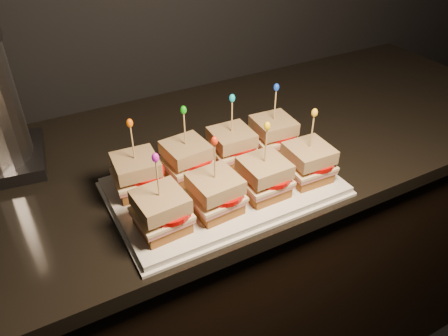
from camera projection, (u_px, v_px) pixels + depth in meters
name	position (u px, v px, depth m)	size (l,w,h in m)	color
cabinet	(141.00, 306.00, 1.20)	(2.19, 0.60, 0.84)	black
granite_slab	(118.00, 178.00, 0.94)	(2.23, 0.64, 0.03)	black
platter	(224.00, 187.00, 0.88)	(0.44, 0.27, 0.02)	white
platter_rim	(224.00, 189.00, 0.88)	(0.45, 0.28, 0.01)	white
sandwich_0_bread_bot	(138.00, 185.00, 0.85)	(0.08, 0.08, 0.02)	brown
sandwich_0_ham	(138.00, 178.00, 0.84)	(0.09, 0.08, 0.01)	#BA605B
sandwich_0_cheese	(137.00, 175.00, 0.84)	(0.09, 0.09, 0.01)	#F9E1A8
sandwich_0_tomato	(144.00, 172.00, 0.83)	(0.08, 0.08, 0.01)	#B90704
sandwich_0_bread_top	(136.00, 164.00, 0.82)	(0.08, 0.08, 0.03)	brown
sandwich_0_pick	(133.00, 145.00, 0.80)	(0.00, 0.00, 0.09)	tan
sandwich_0_frill	(130.00, 123.00, 0.77)	(0.01, 0.01, 0.02)	#F76305
sandwich_1_bread_bot	(187.00, 170.00, 0.89)	(0.08, 0.08, 0.02)	brown
sandwich_1_ham	(187.00, 164.00, 0.88)	(0.09, 0.08, 0.01)	#BA605B
sandwich_1_cheese	(187.00, 161.00, 0.88)	(0.09, 0.09, 0.01)	#F9E1A8
sandwich_1_tomato	(193.00, 158.00, 0.87)	(0.08, 0.08, 0.01)	#B90704
sandwich_1_bread_top	(186.00, 150.00, 0.86)	(0.08, 0.08, 0.03)	brown
sandwich_1_pick	(185.00, 131.00, 0.84)	(0.00, 0.00, 0.09)	tan
sandwich_1_frill	(183.00, 110.00, 0.81)	(0.01, 0.01, 0.02)	#11A60F
sandwich_2_bread_bot	(231.00, 156.00, 0.93)	(0.08, 0.08, 0.02)	brown
sandwich_2_ham	(232.00, 150.00, 0.92)	(0.09, 0.08, 0.01)	#BA605B
sandwich_2_cheese	(232.00, 148.00, 0.92)	(0.09, 0.09, 0.01)	#F9E1A8
sandwich_2_tomato	(238.00, 145.00, 0.91)	(0.08, 0.08, 0.01)	#B90704
sandwich_2_bread_top	(232.00, 137.00, 0.90)	(0.08, 0.08, 0.03)	brown
sandwich_2_pick	(232.00, 118.00, 0.88)	(0.00, 0.00, 0.09)	tan
sandwich_2_frill	(232.00, 98.00, 0.85)	(0.01, 0.01, 0.02)	#0AAEC9
sandwich_3_bread_bot	(272.00, 144.00, 0.97)	(0.08, 0.08, 0.02)	brown
sandwich_3_ham	(273.00, 138.00, 0.96)	(0.09, 0.08, 0.01)	#BA605B
sandwich_3_cheese	(273.00, 136.00, 0.96)	(0.09, 0.09, 0.01)	#F9E1A8
sandwich_3_tomato	(279.00, 132.00, 0.95)	(0.08, 0.08, 0.01)	#B90704
sandwich_3_bread_top	(274.00, 125.00, 0.94)	(0.08, 0.08, 0.03)	brown
sandwich_3_pick	(275.00, 107.00, 0.92)	(0.00, 0.00, 0.09)	tan
sandwich_3_frill	(276.00, 87.00, 0.89)	(0.01, 0.01, 0.02)	blue
sandwich_4_bread_bot	(162.00, 223.00, 0.76)	(0.08, 0.08, 0.02)	brown
sandwich_4_ham	(162.00, 216.00, 0.75)	(0.09, 0.08, 0.01)	#BA605B
sandwich_4_cheese	(161.00, 213.00, 0.75)	(0.09, 0.09, 0.01)	#F9E1A8
sandwich_4_tomato	(169.00, 210.00, 0.74)	(0.08, 0.08, 0.01)	#B90704
sandwich_4_bread_top	(160.00, 202.00, 0.73)	(0.08, 0.08, 0.03)	brown
sandwich_4_pick	(158.00, 181.00, 0.71)	(0.00, 0.00, 0.09)	tan
sandwich_4_frill	(155.00, 158.00, 0.68)	(0.01, 0.01, 0.02)	#CB1DBE
sandwich_5_bread_bot	(215.00, 205.00, 0.80)	(0.08, 0.08, 0.02)	brown
sandwich_5_ham	(215.00, 198.00, 0.79)	(0.09, 0.08, 0.01)	#BA605B
sandwich_5_cheese	(215.00, 195.00, 0.79)	(0.09, 0.09, 0.01)	#F9E1A8
sandwich_5_tomato	(223.00, 192.00, 0.78)	(0.08, 0.08, 0.01)	#B90704
sandwich_5_bread_top	(215.00, 184.00, 0.77)	(0.08, 0.08, 0.03)	brown
sandwich_5_pick	(215.00, 163.00, 0.75)	(0.00, 0.00, 0.09)	tan
sandwich_5_frill	(214.00, 141.00, 0.72)	(0.01, 0.01, 0.02)	red
sandwich_6_bread_bot	(263.00, 188.00, 0.84)	(0.08, 0.08, 0.02)	brown
sandwich_6_ham	(264.00, 182.00, 0.83)	(0.09, 0.08, 0.01)	#BA605B
sandwich_6_cheese	(264.00, 179.00, 0.83)	(0.09, 0.09, 0.01)	#F9E1A8
sandwich_6_tomato	(271.00, 175.00, 0.82)	(0.08, 0.08, 0.01)	#B90704
sandwich_6_bread_top	(264.00, 168.00, 0.81)	(0.08, 0.08, 0.03)	brown
sandwich_6_pick	(266.00, 148.00, 0.79)	(0.00, 0.00, 0.09)	tan
sandwich_6_frill	(267.00, 126.00, 0.76)	(0.01, 0.01, 0.02)	yellow
sandwich_7_bread_bot	(306.00, 173.00, 0.88)	(0.08, 0.08, 0.02)	brown
sandwich_7_ham	(307.00, 167.00, 0.87)	(0.09, 0.08, 0.01)	#BA605B
sandwich_7_cheese	(308.00, 164.00, 0.87)	(0.09, 0.09, 0.01)	#F9E1A8
sandwich_7_tomato	(315.00, 161.00, 0.86)	(0.08, 0.08, 0.01)	#B90704
sandwich_7_bread_top	(309.00, 153.00, 0.85)	(0.08, 0.08, 0.03)	brown
sandwich_7_pick	(312.00, 134.00, 0.83)	(0.00, 0.00, 0.09)	tan
sandwich_7_frill	(315.00, 113.00, 0.80)	(0.01, 0.01, 0.02)	yellow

